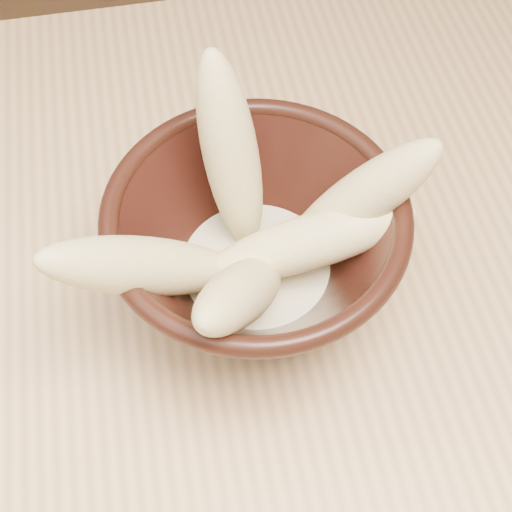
{
  "coord_description": "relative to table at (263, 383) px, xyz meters",
  "views": [
    {
      "loc": [
        -0.05,
        -0.23,
        1.22
      ],
      "look_at": [
        0.0,
        0.04,
        0.8
      ],
      "focal_mm": 50.0,
      "sensor_mm": 36.0,
      "label": 1
    }
  ],
  "objects": [
    {
      "name": "banana_front",
      "position": [
        -0.02,
        -0.01,
        0.17
      ],
      "size": [
        0.1,
        0.13,
        0.12
      ],
      "primitive_type": "ellipsoid",
      "rotation": [
        0.82,
        0.0,
        -0.58
      ],
      "color": "#CCB878",
      "rests_on": "bowl"
    },
    {
      "name": "banana_left",
      "position": [
        -0.07,
        0.02,
        0.17
      ],
      "size": [
        0.15,
        0.08,
        0.14
      ],
      "primitive_type": "ellipsoid",
      "rotation": [
        0.84,
        0.0,
        -1.23
      ],
      "color": "#CCB878",
      "rests_on": "bowl"
    },
    {
      "name": "banana_right",
      "position": [
        0.07,
        0.04,
        0.18
      ],
      "size": [
        0.12,
        0.05,
        0.13
      ],
      "primitive_type": "ellipsoid",
      "rotation": [
        0.67,
        0.0,
        1.43
      ],
      "color": "#CCB878",
      "rests_on": "bowl"
    },
    {
      "name": "milk_puddle",
      "position": [
        0.0,
        0.04,
        0.11
      ],
      "size": [
        0.11,
        0.11,
        0.02
      ],
      "primitive_type": "cylinder",
      "color": "beige",
      "rests_on": "bowl"
    },
    {
      "name": "bowl",
      "position": [
        0.0,
        0.04,
        0.14
      ],
      "size": [
        0.2,
        0.2,
        0.11
      ],
      "rotation": [
        0.0,
        0.0,
        0.02
      ],
      "color": "black",
      "rests_on": "table"
    },
    {
      "name": "table",
      "position": [
        0.0,
        0.0,
        0.0
      ],
      "size": [
        1.2,
        0.8,
        0.75
      ],
      "color": "#DBAF78",
      "rests_on": "ground"
    },
    {
      "name": "banana_upright",
      "position": [
        -0.01,
        0.08,
        0.19
      ],
      "size": [
        0.06,
        0.09,
        0.15
      ],
      "primitive_type": "ellipsoid",
      "rotation": [
        0.32,
        0.0,
        3.42
      ],
      "color": "#CCB878",
      "rests_on": "bowl"
    },
    {
      "name": "banana_across",
      "position": [
        0.04,
        0.03,
        0.16
      ],
      "size": [
        0.15,
        0.04,
        0.07
      ],
      "primitive_type": "ellipsoid",
      "rotation": [
        1.32,
        0.0,
        1.56
      ],
      "color": "#CCB878",
      "rests_on": "bowl"
    }
  ]
}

